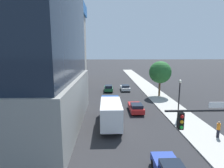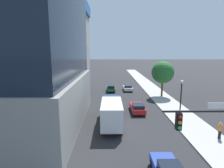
# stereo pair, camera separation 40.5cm
# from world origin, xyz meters

# --- Properties ---
(sidewalk) EXTENTS (4.09, 120.00, 0.15)m
(sidewalk) POSITION_xyz_m (7.66, 20.00, 0.07)
(sidewalk) COLOR #B2AFA8
(sidewalk) RESTS_ON ground
(construction_building) EXTENTS (16.08, 16.18, 31.65)m
(construction_building) POSITION_xyz_m (-16.34, 45.94, 12.38)
(construction_building) COLOR #9E9B93
(construction_building) RESTS_ON ground
(traffic_light_pole) EXTENTS (5.03, 0.48, 5.66)m
(traffic_light_pole) POSITION_xyz_m (4.24, 3.37, 4.00)
(traffic_light_pole) COLOR black
(traffic_light_pole) RESTS_ON sidewalk
(street_lamp) EXTENTS (0.44, 0.44, 5.00)m
(street_lamp) POSITION_xyz_m (7.14, 16.02, 3.49)
(street_lamp) COLOR black
(street_lamp) RESTS_ON sidewalk
(street_tree) EXTENTS (4.24, 4.24, 6.76)m
(street_tree) POSITION_xyz_m (7.99, 27.74, 4.78)
(street_tree) COLOR brown
(street_tree) RESTS_ON sidewalk
(car_green) EXTENTS (1.82, 4.07, 1.50)m
(car_green) POSITION_xyz_m (-1.90, 32.69, 0.75)
(car_green) COLOR #1E6638
(car_green) RESTS_ON ground
(car_white) EXTENTS (1.91, 4.23, 1.32)m
(car_white) POSITION_xyz_m (1.90, 33.50, 0.68)
(car_white) COLOR silver
(car_white) RESTS_ON ground
(car_red) EXTENTS (1.85, 4.40, 1.38)m
(car_red) POSITION_xyz_m (1.90, 18.56, 0.69)
(car_red) COLOR red
(car_red) RESTS_ON ground
(box_truck) EXTENTS (2.35, 7.90, 3.07)m
(box_truck) POSITION_xyz_m (-1.90, 13.89, 1.75)
(box_truck) COLOR #1E4799
(box_truck) RESTS_ON ground
(pedestrian_orange_shirt) EXTENTS (0.34, 0.34, 1.70)m
(pedestrian_orange_shirt) POSITION_xyz_m (8.85, 9.97, 1.02)
(pedestrian_orange_shirt) COLOR black
(pedestrian_orange_shirt) RESTS_ON sidewalk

